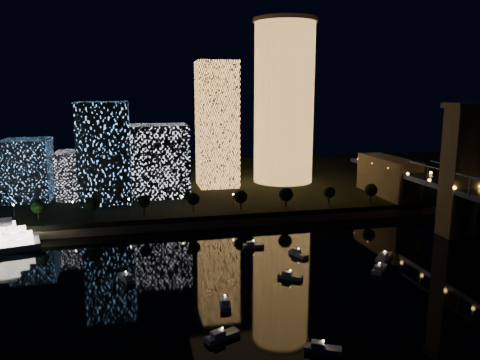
% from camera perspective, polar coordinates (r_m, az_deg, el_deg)
% --- Properties ---
extents(ground, '(520.00, 520.00, 0.00)m').
position_cam_1_polar(ground, '(124.51, 14.15, -15.34)').
color(ground, black).
rests_on(ground, ground).
extents(far_bank, '(420.00, 160.00, 5.00)m').
position_cam_1_polar(far_bank, '(269.37, -1.21, -0.26)').
color(far_bank, black).
rests_on(far_bank, ground).
extents(seawall, '(420.00, 6.00, 3.00)m').
position_cam_1_polar(seawall, '(195.77, 3.34, -4.83)').
color(seawall, '#6B5E4C').
rests_on(seawall, ground).
extents(tower_cylindrical, '(34.00, 34.00, 86.42)m').
position_cam_1_polar(tower_cylindrical, '(256.11, 5.37, 9.45)').
color(tower_cylindrical, '#FFAC51').
rests_on(tower_cylindrical, far_bank).
extents(tower_rectangular, '(20.16, 20.16, 64.16)m').
position_cam_1_polar(tower_rectangular, '(243.31, -2.83, 6.76)').
color(tower_rectangular, '#FFAC51').
rests_on(tower_rectangular, far_bank).
extents(midrise_blocks, '(82.60, 33.86, 44.51)m').
position_cam_1_polar(midrise_blocks, '(225.06, -16.04, 2.35)').
color(midrise_blocks, white).
rests_on(midrise_blocks, far_bank).
extents(motorboats, '(112.15, 72.54, 2.78)m').
position_cam_1_polar(motorboats, '(137.89, 9.81, -12.14)').
color(motorboats, silver).
rests_on(motorboats, ground).
extents(esplanade_trees, '(165.49, 6.14, 8.57)m').
position_cam_1_polar(esplanade_trees, '(194.04, -4.38, -2.25)').
color(esplanade_trees, black).
rests_on(esplanade_trees, far_bank).
extents(street_lamps, '(132.70, 0.70, 5.65)m').
position_cam_1_polar(street_lamps, '(199.19, -7.05, -2.39)').
color(street_lamps, black).
rests_on(street_lamps, far_bank).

